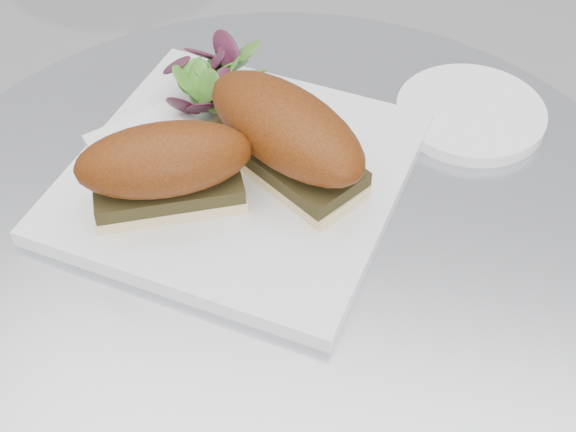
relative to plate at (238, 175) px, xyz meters
name	(u,v)px	position (x,y,z in m)	size (l,w,h in m)	color
table	(282,389)	(0.05, -0.06, -0.25)	(0.70, 0.70, 0.73)	#B0B1B7
plate	(238,175)	(0.00, 0.00, 0.00)	(0.29, 0.29, 0.02)	silver
sandwich_left	(165,168)	(-0.05, -0.05, 0.05)	(0.16, 0.12, 0.08)	#F0E296
sandwich_right	(285,134)	(0.04, 0.01, 0.05)	(0.19, 0.17, 0.08)	#F0E296
salad	(207,83)	(-0.05, 0.09, 0.03)	(0.10, 0.10, 0.05)	#508029
napkin	(163,164)	(-0.07, 0.00, 0.00)	(0.12, 0.12, 0.02)	white
saucer	(471,113)	(0.21, 0.13, 0.00)	(0.15, 0.15, 0.01)	silver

